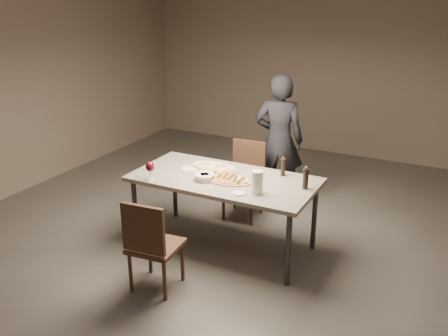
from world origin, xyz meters
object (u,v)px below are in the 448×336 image
at_px(pepper_mill_left, 306,178).
at_px(zucchini_pizza, 225,178).
at_px(chair_near, 151,242).
at_px(chair_far, 246,175).
at_px(diner, 279,140).
at_px(dining_table, 224,183).
at_px(bread_basket, 205,176).
at_px(ham_pizza, 214,167).
at_px(carafe, 257,182).

bearing_deg(pepper_mill_left, zucchini_pizza, -169.34).
bearing_deg(pepper_mill_left, chair_near, -132.03).
relative_size(chair_near, chair_far, 0.99).
relative_size(pepper_mill_left, chair_near, 0.26).
distance_m(pepper_mill_left, diner, 1.39).
xyz_separation_m(dining_table, chair_near, (-0.19, -0.99, -0.21)).
bearing_deg(bread_basket, chair_near, -93.40).
bearing_deg(ham_pizza, diner, 52.41).
relative_size(dining_table, carafe, 8.34).
relative_size(dining_table, chair_near, 2.10).
height_order(bread_basket, diner, diner).
bearing_deg(chair_near, bread_basket, 81.50).
relative_size(dining_table, zucchini_pizza, 3.28).
height_order(bread_basket, pepper_mill_left, pepper_mill_left).
bearing_deg(chair_near, chair_far, 83.10).
bearing_deg(chair_near, dining_table, 74.32).
distance_m(dining_table, chair_near, 1.03).
relative_size(bread_basket, chair_near, 0.23).
distance_m(zucchini_pizza, ham_pizza, 0.34).
bearing_deg(diner, carafe, 88.66).
relative_size(ham_pizza, pepper_mill_left, 2.41).
relative_size(dining_table, chair_far, 2.08).
bearing_deg(diner, dining_table, 71.41).
xyz_separation_m(pepper_mill_left, diner, (-0.72, 1.18, -0.06)).
height_order(pepper_mill_left, diner, diner).
xyz_separation_m(zucchini_pizza, ham_pizza, (-0.25, 0.23, -0.00)).
bearing_deg(dining_table, diner, 86.89).
distance_m(bread_basket, carafe, 0.59).
bearing_deg(pepper_mill_left, bread_basket, -165.57).
bearing_deg(ham_pizza, chair_near, -111.90).
bearing_deg(chair_far, bread_basket, 85.97).
relative_size(zucchini_pizza, bread_basket, 2.81).
xyz_separation_m(pepper_mill_left, carafe, (-0.35, -0.31, 0.00)).
bearing_deg(bread_basket, chair_far, 89.65).
relative_size(carafe, chair_far, 0.25).
xyz_separation_m(bread_basket, chair_near, (-0.05, -0.85, -0.31)).
distance_m(dining_table, zucchini_pizza, 0.10).
relative_size(carafe, diner, 0.14).
bearing_deg(dining_table, pepper_mill_left, 6.66).
height_order(dining_table, ham_pizza, ham_pizza).
xyz_separation_m(bread_basket, carafe, (0.58, -0.07, 0.07)).
distance_m(carafe, chair_near, 1.07).
xyz_separation_m(chair_near, diner, (0.25, 2.27, 0.31)).
relative_size(zucchini_pizza, carafe, 2.54).
xyz_separation_m(ham_pizza, pepper_mill_left, (1.00, -0.09, 0.09)).
xyz_separation_m(bread_basket, pepper_mill_left, (0.93, 0.24, 0.06)).
bearing_deg(chair_far, chair_near, 84.52).
bearing_deg(chair_far, ham_pizza, 78.61).
bearing_deg(chair_far, pepper_mill_left, 139.22).
relative_size(dining_table, diner, 1.14).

